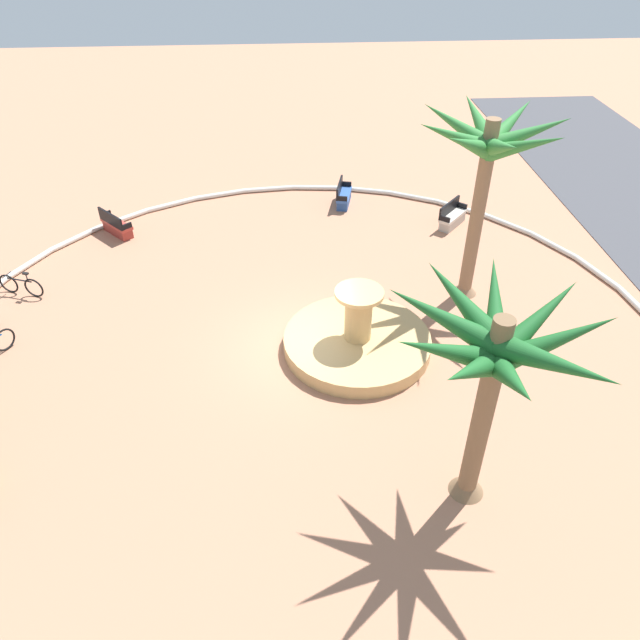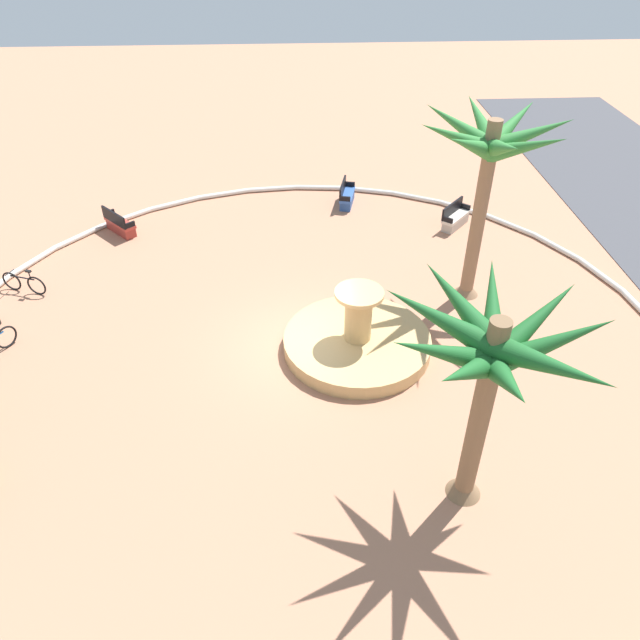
% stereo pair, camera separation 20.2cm
% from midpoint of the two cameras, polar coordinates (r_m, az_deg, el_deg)
% --- Properties ---
extents(ground_plane, '(80.00, 80.00, 0.00)m').
position_cam_midpoint_polar(ground_plane, '(18.53, -1.80, -2.39)').
color(ground_plane, tan).
extents(plaza_curb, '(22.72, 22.72, 0.20)m').
position_cam_midpoint_polar(plaza_curb, '(18.47, -1.81, -2.15)').
color(plaza_curb, silver).
rests_on(plaza_curb, ground).
extents(fountain, '(4.46, 4.46, 2.10)m').
position_cam_midpoint_polar(fountain, '(18.23, 3.22, -1.95)').
color(fountain, tan).
rests_on(fountain, ground).
extents(palm_tree_near_fountain, '(4.62, 4.56, 5.31)m').
position_cam_midpoint_polar(palm_tree_near_fountain, '(12.16, 15.70, -3.19)').
color(palm_tree_near_fountain, brown).
rests_on(palm_tree_near_fountain, ground).
extents(palm_tree_mid_plaza, '(4.74, 4.71, 6.28)m').
position_cam_midpoint_polar(palm_tree_mid_plaza, '(19.11, 15.23, 14.82)').
color(palm_tree_mid_plaza, '#8E6B4C').
rests_on(palm_tree_mid_plaza, ground).
extents(bench_east, '(1.67, 0.84, 1.00)m').
position_cam_midpoint_polar(bench_east, '(26.65, 2.01, 11.60)').
color(bench_east, '#335BA8').
rests_on(bench_east, ground).
extents(bench_north, '(1.51, 1.46, 1.00)m').
position_cam_midpoint_polar(bench_north, '(25.56, -18.93, 8.38)').
color(bench_north, '#B73D33').
rests_on(bench_north, ground).
extents(bench_southeast, '(1.53, 1.43, 1.00)m').
position_cam_midpoint_polar(bench_southeast, '(25.41, 12.17, 9.44)').
color(bench_southeast, beige).
rests_on(bench_southeast, ground).
extents(bicycle_red_frame, '(0.67, 1.64, 0.94)m').
position_cam_midpoint_polar(bicycle_red_frame, '(22.94, -26.67, 2.96)').
color(bicycle_red_frame, black).
rests_on(bicycle_red_frame, ground).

